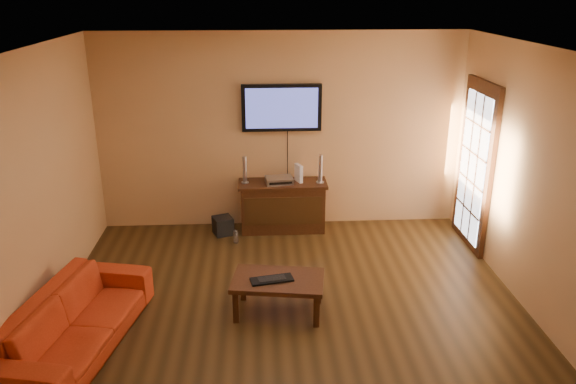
{
  "coord_description": "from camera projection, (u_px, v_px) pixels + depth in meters",
  "views": [
    {
      "loc": [
        -0.32,
        -5.0,
        3.25
      ],
      "look_at": [
        0.01,
        0.8,
        1.1
      ],
      "focal_mm": 35.0,
      "sensor_mm": 36.0,
      "label": 1
    }
  ],
  "objects": [
    {
      "name": "ground_plane",
      "position": [
        292.0,
        318.0,
        5.83
      ],
      "size": [
        5.0,
        5.0,
        0.0
      ],
      "primitive_type": "plane",
      "color": "#2F1F0D",
      "rests_on": "ground"
    },
    {
      "name": "room_walls",
      "position": [
        288.0,
        145.0,
        5.83
      ],
      "size": [
        5.0,
        5.0,
        5.0
      ],
      "color": "tan",
      "rests_on": "ground"
    },
    {
      "name": "french_door",
      "position": [
        475.0,
        168.0,
        7.18
      ],
      "size": [
        0.07,
        1.02,
        2.22
      ],
      "color": "black",
      "rests_on": "ground"
    },
    {
      "name": "media_console",
      "position": [
        283.0,
        206.0,
        7.82
      ],
      "size": [
        1.22,
        0.46,
        0.7
      ],
      "color": "black",
      "rests_on": "ground"
    },
    {
      "name": "television",
      "position": [
        282.0,
        108.0,
        7.53
      ],
      "size": [
        1.08,
        0.08,
        0.64
      ],
      "color": "black",
      "rests_on": "ground"
    },
    {
      "name": "coffee_table",
      "position": [
        278.0,
        283.0,
        5.81
      ],
      "size": [
        1.01,
        0.7,
        0.4
      ],
      "color": "black",
      "rests_on": "ground"
    },
    {
      "name": "sofa",
      "position": [
        75.0,
        313.0,
        5.23
      ],
      "size": [
        0.94,
        2.01,
        0.76
      ],
      "primitive_type": "imported",
      "rotation": [
        0.0,
        0.0,
        1.37
      ],
      "color": "#B63314",
      "rests_on": "ground"
    },
    {
      "name": "speaker_left",
      "position": [
        245.0,
        171.0,
        7.62
      ],
      "size": [
        0.1,
        0.1,
        0.38
      ],
      "color": "silver",
      "rests_on": "media_console"
    },
    {
      "name": "speaker_right",
      "position": [
        320.0,
        170.0,
        7.63
      ],
      "size": [
        0.11,
        0.11,
        0.39
      ],
      "color": "silver",
      "rests_on": "media_console"
    },
    {
      "name": "av_receiver",
      "position": [
        279.0,
        180.0,
        7.67
      ],
      "size": [
        0.4,
        0.3,
        0.08
      ],
      "primitive_type": "cube",
      "rotation": [
        0.0,
        0.0,
        0.12
      ],
      "color": "silver",
      "rests_on": "media_console"
    },
    {
      "name": "game_console",
      "position": [
        299.0,
        173.0,
        7.7
      ],
      "size": [
        0.11,
        0.18,
        0.24
      ],
      "primitive_type": "cube",
      "rotation": [
        0.0,
        0.0,
        0.37
      ],
      "color": "white",
      "rests_on": "media_console"
    },
    {
      "name": "subwoofer",
      "position": [
        223.0,
        226.0,
        7.75
      ],
      "size": [
        0.32,
        0.32,
        0.25
      ],
      "primitive_type": "cube",
      "rotation": [
        0.0,
        0.0,
        0.37
      ],
      "color": "black",
      "rests_on": "ground"
    },
    {
      "name": "bottle",
      "position": [
        236.0,
        237.0,
        7.49
      ],
      "size": [
        0.07,
        0.07,
        0.19
      ],
      "color": "white",
      "rests_on": "ground"
    },
    {
      "name": "keyboard",
      "position": [
        272.0,
        279.0,
        5.75
      ],
      "size": [
        0.46,
        0.25,
        0.03
      ],
      "color": "black",
      "rests_on": "coffee_table"
    }
  ]
}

